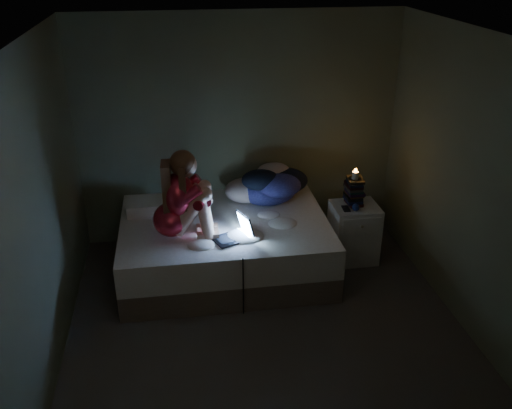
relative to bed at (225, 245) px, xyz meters
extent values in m
cube|color=#3A3736|center=(0.27, -1.10, -0.31)|extent=(3.60, 3.80, 0.02)
cube|color=silver|center=(0.27, -1.10, 2.31)|extent=(3.60, 3.80, 0.02)
cube|color=#4E5540|center=(0.27, 0.81, 1.00)|extent=(3.60, 0.02, 2.60)
cube|color=#4E5540|center=(0.27, -3.01, 1.00)|extent=(3.60, 0.02, 2.60)
cube|color=#4E5540|center=(-1.54, -1.10, 1.00)|extent=(0.02, 3.80, 2.60)
cube|color=#4E5540|center=(2.08, -1.10, 1.00)|extent=(0.02, 3.80, 2.60)
cube|color=white|center=(-0.78, 0.32, 0.36)|extent=(0.45, 0.32, 0.13)
cube|color=silver|center=(1.43, 0.01, 0.03)|extent=(0.49, 0.44, 0.65)
cylinder|color=beige|center=(1.41, 0.06, 0.70)|extent=(0.07, 0.07, 0.08)
cube|color=black|center=(1.30, -0.05, 0.36)|extent=(0.08, 0.14, 0.01)
sphere|color=navy|center=(1.39, -0.11, 0.40)|extent=(0.08, 0.08, 0.08)
camera|label=1|loc=(-0.45, -5.11, 2.95)|focal=38.69mm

